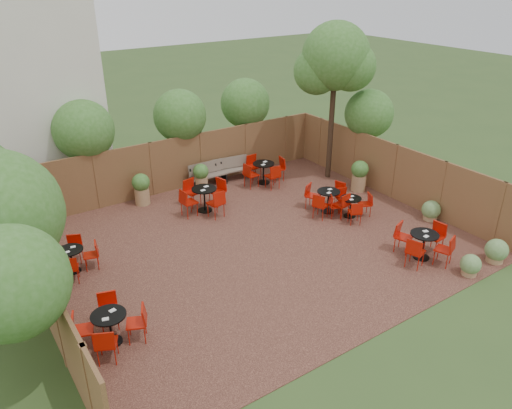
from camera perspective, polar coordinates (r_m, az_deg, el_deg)
ground at (r=14.93m, az=-0.34°, el=-4.56°), size 80.00×80.00×0.00m
courtyard_paving at (r=14.93m, az=-0.34°, el=-4.53°), size 12.00×10.00×0.02m
fence_back at (r=18.48m, az=-9.02°, el=4.68°), size 12.00×0.08×2.00m
fence_left at (r=12.61m, az=-23.89°, el=-7.93°), size 0.08×10.00×2.00m
fence_right at (r=18.19m, az=15.61°, el=3.68°), size 0.08×10.00×2.00m
neighbour_building at (r=19.25m, az=-26.20°, el=12.59°), size 5.00×4.00×8.00m
overhang_foliage at (r=14.41m, az=-15.78°, el=5.04°), size 15.41×10.32×2.79m
courtyard_tree at (r=18.66m, az=9.14°, el=15.94°), size 2.65×2.55×5.87m
park_bench_left at (r=18.77m, az=-5.60°, el=3.53°), size 1.46×0.47×0.90m
park_bench_right at (r=19.26m, az=-2.80°, el=4.18°), size 1.48×0.64×0.88m
bistro_tables at (r=15.41m, az=0.50°, el=-1.57°), size 10.17×8.64×0.96m
planters at (r=17.49m, az=-5.09°, el=2.28°), size 11.16×4.00×1.15m
low_shrubs at (r=15.77m, az=22.92°, el=-3.65°), size 2.37×3.32×0.68m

